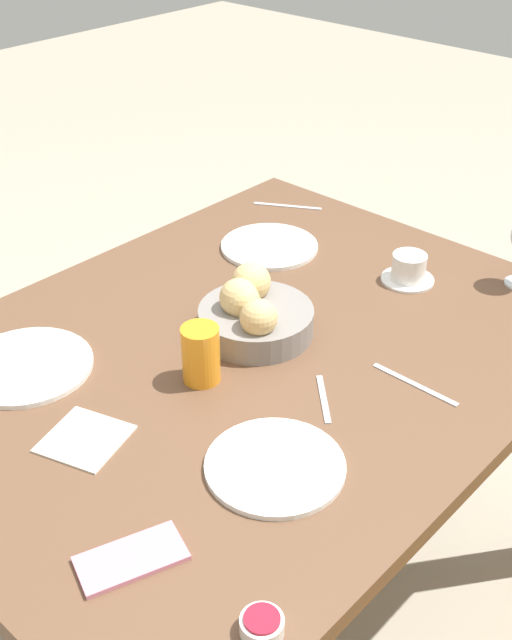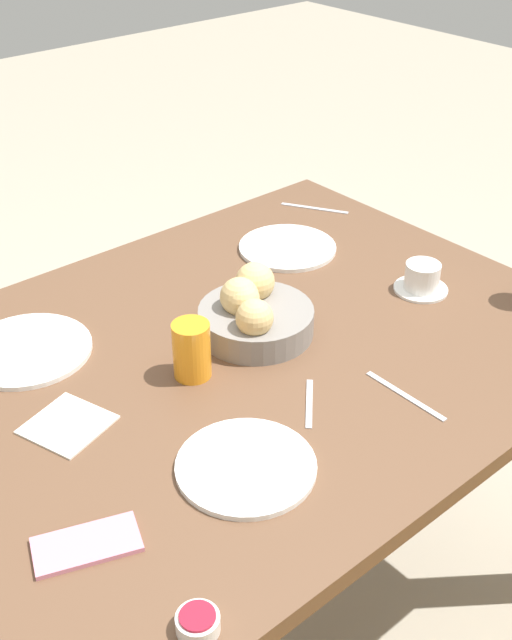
% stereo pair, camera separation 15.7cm
% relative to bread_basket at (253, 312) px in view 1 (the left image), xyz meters
% --- Properties ---
extents(ground_plane, '(10.00, 10.00, 0.00)m').
position_rel_bread_basket_xyz_m(ground_plane, '(0.05, 0.02, -0.81)').
color(ground_plane, '#A89E89').
extents(dining_table, '(1.32, 1.02, 0.77)m').
position_rel_bread_basket_xyz_m(dining_table, '(0.05, 0.02, -0.14)').
color(dining_table, brown).
rests_on(dining_table, ground_plane).
extents(bread_basket, '(0.23, 0.23, 0.12)m').
position_rel_bread_basket_xyz_m(bread_basket, '(0.00, 0.00, 0.00)').
color(bread_basket, gray).
rests_on(bread_basket, dining_table).
extents(plate_near_left, '(0.23, 0.23, 0.01)m').
position_rel_bread_basket_xyz_m(plate_near_left, '(-0.29, -0.21, -0.04)').
color(plate_near_left, white).
rests_on(plate_near_left, dining_table).
extents(plate_near_right, '(0.25, 0.25, 0.01)m').
position_rel_bread_basket_xyz_m(plate_near_right, '(0.37, -0.23, -0.04)').
color(plate_near_right, white).
rests_on(plate_near_right, dining_table).
extents(plate_far_center, '(0.22, 0.22, 0.01)m').
position_rel_bread_basket_xyz_m(plate_far_center, '(0.26, 0.29, -0.04)').
color(plate_far_center, white).
rests_on(plate_far_center, dining_table).
extents(juice_glass, '(0.07, 0.07, 0.11)m').
position_rel_bread_basket_xyz_m(juice_glass, '(0.18, 0.03, 0.01)').
color(juice_glass, orange).
rests_on(juice_glass, dining_table).
extents(coffee_cup, '(0.12, 0.12, 0.06)m').
position_rel_bread_basket_xyz_m(coffee_cup, '(-0.38, 0.11, -0.02)').
color(coffee_cup, white).
rests_on(coffee_cup, dining_table).
extents(jam_bowl_berry, '(0.06, 0.06, 0.03)m').
position_rel_bread_basket_xyz_m(jam_bowl_berry, '(0.50, 0.47, -0.03)').
color(jam_bowl_berry, white).
rests_on(jam_bowl_berry, dining_table).
extents(fork_silver, '(0.01, 0.18, 0.00)m').
position_rel_bread_basket_xyz_m(fork_silver, '(-0.07, 0.33, -0.04)').
color(fork_silver, '#B7B7BC').
rests_on(fork_silver, dining_table).
extents(knife_silver, '(0.10, 0.16, 0.00)m').
position_rel_bread_basket_xyz_m(knife_silver, '(-0.49, -0.33, -0.04)').
color(knife_silver, '#B7B7BC').
rests_on(knife_silver, dining_table).
extents(spoon_coffee, '(0.10, 0.10, 0.00)m').
position_rel_bread_basket_xyz_m(spoon_coffee, '(0.07, 0.24, -0.04)').
color(spoon_coffee, '#B7B7BC').
rests_on(spoon_coffee, dining_table).
extents(napkin, '(0.16, 0.16, 0.00)m').
position_rel_bread_basket_xyz_m(napkin, '(0.42, 0.01, -0.04)').
color(napkin, silver).
rests_on(napkin, dining_table).
extents(cell_phone, '(0.17, 0.12, 0.01)m').
position_rel_bread_basket_xyz_m(cell_phone, '(0.53, 0.26, -0.04)').
color(cell_phone, pink).
rests_on(cell_phone, dining_table).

